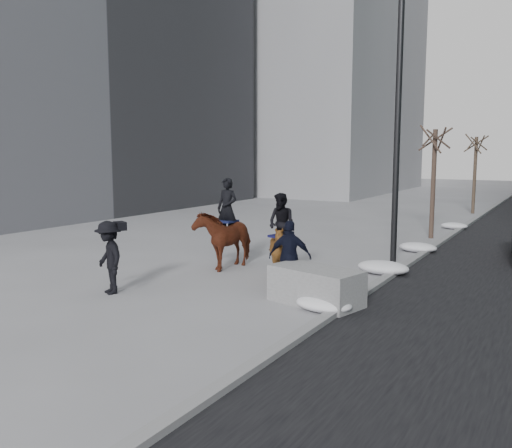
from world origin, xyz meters
The scene contains 12 objects.
ground centered at (0.00, 0.00, 0.00)m, with size 120.00×120.00×0.00m, color gray.
curb centered at (3.00, 10.00, 0.06)m, with size 0.25×90.00×0.12m, color gray.
building_left centered at (-19.00, 10.00, 10.00)m, with size 12.00×26.00×20.00m, color #595960.
planter centered at (2.31, -0.10, 0.41)m, with size 2.04×1.02×0.82m, color gray.
tree_near centered at (2.40, 10.79, 2.36)m, with size 1.20×1.20×4.72m, color #392821, non-canonical shape.
tree_far centered at (2.40, 20.90, 2.34)m, with size 1.20×1.20×4.67m, color #3B2C23, non-canonical shape.
mounted_left centered at (-1.62, 2.16, 0.98)m, with size 0.98×2.06×2.63m.
mounted_right centered at (0.60, 1.37, 0.93)m, with size 1.49×1.60×2.32m.
feeder centered at (1.36, 0.49, 0.88)m, with size 1.11×1.00×1.75m.
camera_crew centered at (-2.33, -1.77, 0.89)m, with size 1.31×1.09×1.75m.
lamppost centered at (2.60, 4.71, 4.99)m, with size 0.25×2.29×9.09m.
snow_piles centered at (2.70, 5.35, 0.17)m, with size 1.44×15.23×0.37m.
Camera 1 is at (7.12, -10.94, 3.37)m, focal length 38.00 mm.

